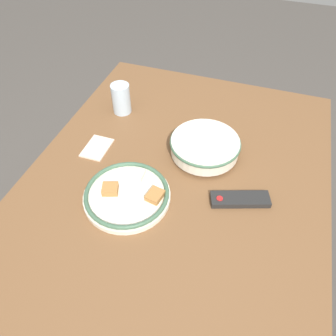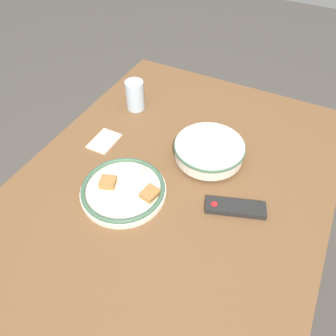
# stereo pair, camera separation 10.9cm
# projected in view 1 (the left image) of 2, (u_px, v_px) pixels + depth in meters

# --- Properties ---
(ground_plane) EXTENTS (8.00, 8.00, 0.00)m
(ground_plane) POSITION_uv_depth(u_px,v_px,m) (171.00, 282.00, 1.64)
(ground_plane) COLOR #4C4742
(dining_table) EXTENTS (1.35, 1.00, 0.76)m
(dining_table) POSITION_uv_depth(u_px,v_px,m) (173.00, 199.00, 1.15)
(dining_table) COLOR brown
(dining_table) RESTS_ON ground_plane
(noodle_bowl) EXTENTS (0.25, 0.25, 0.07)m
(noodle_bowl) POSITION_uv_depth(u_px,v_px,m) (205.00, 146.00, 1.16)
(noodle_bowl) COLOR silver
(noodle_bowl) RESTS_ON dining_table
(food_plate) EXTENTS (0.28, 0.28, 0.04)m
(food_plate) POSITION_uv_depth(u_px,v_px,m) (127.00, 195.00, 1.04)
(food_plate) COLOR silver
(food_plate) RESTS_ON dining_table
(tv_remote) EXTENTS (0.11, 0.19, 0.02)m
(tv_remote) POSITION_uv_depth(u_px,v_px,m) (240.00, 200.00, 1.03)
(tv_remote) COLOR black
(tv_remote) RESTS_ON dining_table
(drinking_glass) EXTENTS (0.07, 0.07, 0.12)m
(drinking_glass) POSITION_uv_depth(u_px,v_px,m) (121.00, 99.00, 1.31)
(drinking_glass) COLOR silver
(drinking_glass) RESTS_ON dining_table
(folded_napkin) EXTENTS (0.12, 0.08, 0.01)m
(folded_napkin) POSITION_uv_depth(u_px,v_px,m) (97.00, 148.00, 1.20)
(folded_napkin) COLOR beige
(folded_napkin) RESTS_ON dining_table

